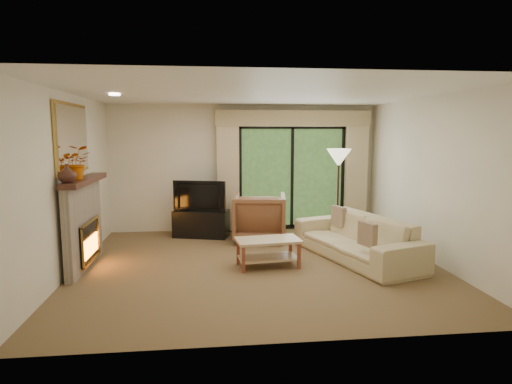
{
  "coord_description": "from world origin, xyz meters",
  "views": [
    {
      "loc": [
        -0.74,
        -6.36,
        2.03
      ],
      "look_at": [
        0.0,
        0.3,
        1.1
      ],
      "focal_mm": 30.0,
      "sensor_mm": 36.0,
      "label": 1
    }
  ],
  "objects": [
    {
      "name": "wall_right",
      "position": [
        2.75,
        0.0,
        1.3
      ],
      "size": [
        0.0,
        5.0,
        5.0
      ],
      "primitive_type": "plane",
      "rotation": [
        1.57,
        0.0,
        -1.57
      ],
      "color": "beige",
      "rests_on": "ground"
    },
    {
      "name": "floor_lamp",
      "position": [
        1.71,
        1.49,
        0.87
      ],
      "size": [
        0.51,
        0.51,
        1.73
      ],
      "primitive_type": null,
      "rotation": [
        0.0,
        0.0,
        -0.11
      ],
      "color": "beige",
      "rests_on": "floor"
    },
    {
      "name": "wall_back",
      "position": [
        0.0,
        2.5,
        1.3
      ],
      "size": [
        5.0,
        0.0,
        5.0
      ],
      "primitive_type": "plane",
      "rotation": [
        1.57,
        0.0,
        0.0
      ],
      "color": "beige",
      "rests_on": "ground"
    },
    {
      "name": "pillow_far",
      "position": [
        1.53,
        0.84,
        0.58
      ],
      "size": [
        0.19,
        0.35,
        0.34
      ],
      "primitive_type": "cube",
      "rotation": [
        0.0,
        0.0,
        0.31
      ],
      "color": "brown",
      "rests_on": "sofa"
    },
    {
      "name": "sofa",
      "position": [
        1.61,
        0.15,
        0.35
      ],
      "size": [
        1.61,
        2.57,
        0.7
      ],
      "primitive_type": "imported",
      "rotation": [
        0.0,
        0.0,
        -1.26
      ],
      "color": "tan",
      "rests_on": "floor"
    },
    {
      "name": "wall_front",
      "position": [
        0.0,
        -2.5,
        1.3
      ],
      "size": [
        5.0,
        0.0,
        5.0
      ],
      "primitive_type": "plane",
      "rotation": [
        -1.57,
        0.0,
        0.0
      ],
      "color": "beige",
      "rests_on": "ground"
    },
    {
      "name": "curtain_left",
      "position": [
        -0.35,
        2.34,
        1.2
      ],
      "size": [
        0.45,
        0.18,
        2.35
      ],
      "primitive_type": "cube",
      "color": "tan",
      "rests_on": "floor"
    },
    {
      "name": "fireplace",
      "position": [
        -2.63,
        0.2,
        0.69
      ],
      "size": [
        0.24,
        1.7,
        1.37
      ],
      "primitive_type": null,
      "color": "gray",
      "rests_on": "floor"
    },
    {
      "name": "floor",
      "position": [
        0.0,
        0.0,
        0.0
      ],
      "size": [
        5.5,
        5.5,
        0.0
      ],
      "primitive_type": "plane",
      "color": "brown",
      "rests_on": "ground"
    },
    {
      "name": "sliding_door",
      "position": [
        1.0,
        2.45,
        1.1
      ],
      "size": [
        2.26,
        0.1,
        2.16
      ],
      "primitive_type": null,
      "color": "black",
      "rests_on": "floor"
    },
    {
      "name": "cornice",
      "position": [
        1.0,
        2.36,
        2.32
      ],
      "size": [
        3.2,
        0.24,
        0.32
      ],
      "primitive_type": "cube",
      "color": "tan",
      "rests_on": "wall_back"
    },
    {
      "name": "vase",
      "position": [
        -2.61,
        -0.47,
        1.5
      ],
      "size": [
        0.27,
        0.27,
        0.25
      ],
      "primitive_type": "imported",
      "rotation": [
        0.0,
        0.0,
        0.13
      ],
      "color": "#402219",
      "rests_on": "fireplace"
    },
    {
      "name": "pillow_near",
      "position": [
        1.53,
        -0.54,
        0.58
      ],
      "size": [
        0.19,
        0.36,
        0.34
      ],
      "primitive_type": "cube",
      "rotation": [
        0.0,
        0.0,
        0.31
      ],
      "color": "brown",
      "rests_on": "sofa"
    },
    {
      "name": "tv",
      "position": [
        -0.9,
        1.95,
        0.82
      ],
      "size": [
        1.03,
        0.4,
        0.6
      ],
      "primitive_type": "imported",
      "rotation": [
        0.0,
        0.0,
        -0.27
      ],
      "color": "black",
      "rests_on": "media_console"
    },
    {
      "name": "armchair",
      "position": [
        0.2,
        1.53,
        0.45
      ],
      "size": [
        1.09,
        1.12,
        0.9
      ],
      "primitive_type": "imported",
      "rotation": [
        0.0,
        0.0,
        3.0
      ],
      "color": "brown",
      "rests_on": "floor"
    },
    {
      "name": "mirror",
      "position": [
        -2.71,
        0.2,
        1.95
      ],
      "size": [
        0.07,
        1.45,
        1.02
      ],
      "primitive_type": null,
      "color": "#B38D3F",
      "rests_on": "wall_left"
    },
    {
      "name": "wall_left",
      "position": [
        -2.75,
        0.0,
        1.3
      ],
      "size": [
        0.0,
        5.0,
        5.0
      ],
      "primitive_type": "plane",
      "rotation": [
        1.57,
        0.0,
        1.57
      ],
      "color": "beige",
      "rests_on": "ground"
    },
    {
      "name": "branches",
      "position": [
        -2.61,
        -0.07,
        1.61
      ],
      "size": [
        0.48,
        0.43,
        0.48
      ],
      "primitive_type": "imported",
      "rotation": [
        0.0,
        0.0,
        0.12
      ],
      "color": "#B65005",
      "rests_on": "fireplace"
    },
    {
      "name": "coffee_table",
      "position": [
        0.14,
        -0.1,
        0.22
      ],
      "size": [
        1.02,
        0.63,
        0.43
      ],
      "primitive_type": null,
      "rotation": [
        0.0,
        0.0,
        0.11
      ],
      "color": "tan",
      "rests_on": "floor"
    },
    {
      "name": "curtain_right",
      "position": [
        2.35,
        2.34,
        1.2
      ],
      "size": [
        0.45,
        0.18,
        2.35
      ],
      "primitive_type": "cube",
      "color": "tan",
      "rests_on": "floor"
    },
    {
      "name": "ceiling",
      "position": [
        0.0,
        0.0,
        2.6
      ],
      "size": [
        5.5,
        5.5,
        0.0
      ],
      "primitive_type": "plane",
      "rotation": [
        3.14,
        0.0,
        0.0
      ],
      "color": "white",
      "rests_on": "ground"
    },
    {
      "name": "media_console",
      "position": [
        -0.9,
        1.95,
        0.26
      ],
      "size": [
        1.14,
        0.73,
        0.52
      ],
      "primitive_type": "cube",
      "rotation": [
        0.0,
        0.0,
        -0.27
      ],
      "color": "black",
      "rests_on": "floor"
    }
  ]
}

